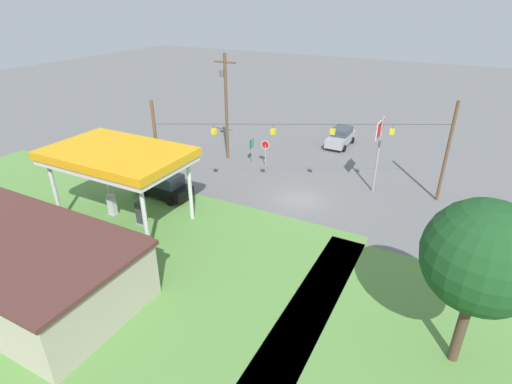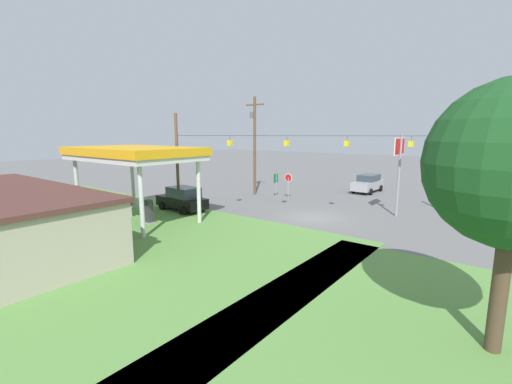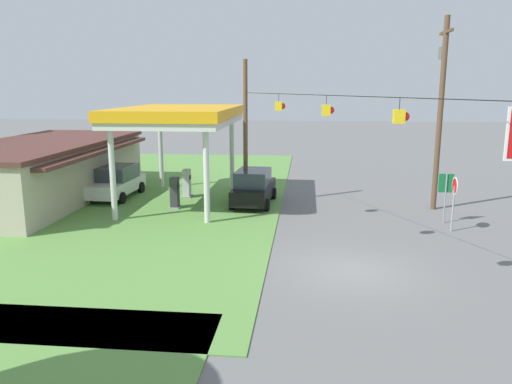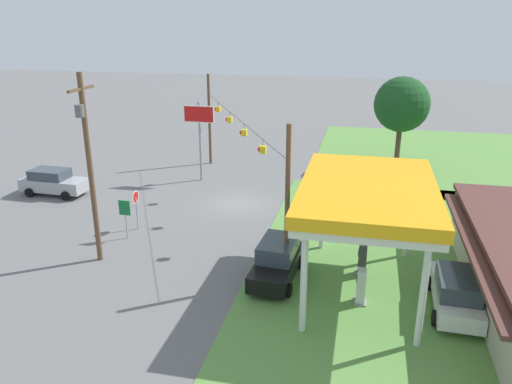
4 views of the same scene
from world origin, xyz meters
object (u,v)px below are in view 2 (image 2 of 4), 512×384
at_px(car_on_crossroad, 368,183).
at_px(gas_station_canopy, 134,154).
at_px(fuel_pump_near, 149,212).
at_px(car_at_pumps_front, 182,199).
at_px(route_sign, 276,181).
at_px(stop_sign_roadside, 288,181).
at_px(fuel_pump_far, 127,207).
at_px(stop_sign_overhead, 399,157).
at_px(car_at_pumps_rear, 73,217).
at_px(utility_pole_main, 254,141).

bearing_deg(car_on_crossroad, gas_station_canopy, -20.48).
distance_m(fuel_pump_near, car_at_pumps_front, 4.32).
height_order(gas_station_canopy, car_on_crossroad, gas_station_canopy).
distance_m(fuel_pump_near, car_on_crossroad, 23.65).
distance_m(car_at_pumps_front, route_sign, 9.93).
relative_size(stop_sign_roadside, route_sign, 1.04).
relative_size(fuel_pump_far, stop_sign_overhead, 0.27).
relative_size(gas_station_canopy, fuel_pump_far, 5.58).
xyz_separation_m(gas_station_canopy, stop_sign_overhead, (-14.48, -12.93, -0.26)).
height_order(car_on_crossroad, stop_sign_overhead, stop_sign_overhead).
xyz_separation_m(car_at_pumps_rear, route_sign, (-3.86, -17.76, 0.76)).
relative_size(fuel_pump_far, car_on_crossroad, 0.35).
relative_size(gas_station_canopy, car_on_crossroad, 1.97).
bearing_deg(car_at_pumps_front, stop_sign_roadside, -110.60).
relative_size(route_sign, utility_pole_main, 0.24).
relative_size(fuel_pump_far, car_at_pumps_front, 0.35).
height_order(car_at_pumps_front, stop_sign_roadside, stop_sign_roadside).
distance_m(car_on_crossroad, stop_sign_roadside, 9.97).
height_order(car_at_pumps_front, car_on_crossroad, car_at_pumps_front).
bearing_deg(car_on_crossroad, car_at_pumps_rear, -19.33).
bearing_deg(fuel_pump_near, stop_sign_roadside, -102.15).
bearing_deg(car_at_pumps_rear, stop_sign_roadside, 75.16).
distance_m(car_at_pumps_front, utility_pole_main, 10.72).
xyz_separation_m(car_at_pumps_rear, utility_pole_main, (-1.02, -17.95, 4.60)).
height_order(fuel_pump_near, stop_sign_overhead, stop_sign_overhead).
distance_m(fuel_pump_near, utility_pole_main, 14.68).
xyz_separation_m(car_at_pumps_front, route_sign, (-2.76, -9.51, 0.71)).
bearing_deg(stop_sign_overhead, utility_pole_main, -3.52).
distance_m(gas_station_canopy, car_at_pumps_rear, 5.75).
relative_size(gas_station_canopy, utility_pole_main, 0.96).
bearing_deg(gas_station_canopy, stop_sign_overhead, -138.23).
xyz_separation_m(fuel_pump_near, route_sign, (-1.49, -13.63, 0.90)).
relative_size(gas_station_canopy, stop_sign_roadside, 3.80).
xyz_separation_m(car_on_crossroad, stop_sign_overhead, (-5.62, 9.50, 3.59)).
height_order(fuel_pump_far, car_at_pumps_front, car_at_pumps_front).
height_order(fuel_pump_near, car_at_pumps_rear, car_at_pumps_rear).
height_order(car_on_crossroad, stop_sign_roadside, stop_sign_roadside).
bearing_deg(utility_pole_main, route_sign, 176.13).
relative_size(car_at_pumps_front, stop_sign_overhead, 0.76).
xyz_separation_m(gas_station_canopy, utility_pole_main, (-0.00, -13.83, 0.72)).
height_order(gas_station_canopy, stop_sign_roadside, gas_station_canopy).
bearing_deg(car_at_pumps_front, car_on_crossroad, -112.33).
bearing_deg(fuel_pump_far, gas_station_canopy, 179.94).
relative_size(stop_sign_overhead, route_sign, 2.62).
distance_m(car_at_pumps_rear, stop_sign_overhead, 23.33).
relative_size(gas_station_canopy, stop_sign_overhead, 1.51).
xyz_separation_m(stop_sign_roadside, utility_pole_main, (4.29, -0.21, 3.73)).
height_order(fuel_pump_far, utility_pole_main, utility_pole_main).
xyz_separation_m(gas_station_canopy, fuel_pump_near, (-1.36, -0.00, -4.02)).
bearing_deg(stop_sign_roadside, utility_pole_main, 177.22).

